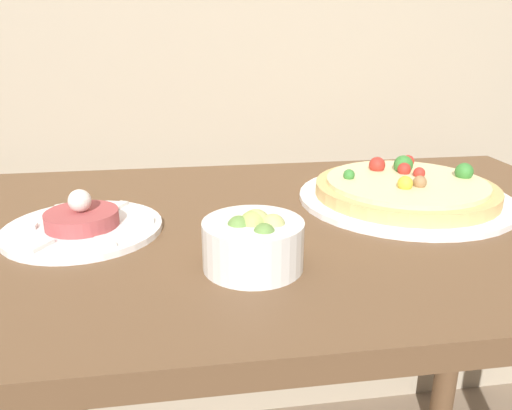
{
  "coord_description": "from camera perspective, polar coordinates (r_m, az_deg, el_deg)",
  "views": [
    {
      "loc": [
        -0.07,
        -0.38,
        1.08
      ],
      "look_at": [
        0.03,
        0.32,
        0.83
      ],
      "focal_mm": 35.0,
      "sensor_mm": 36.0,
      "label": 1
    }
  ],
  "objects": [
    {
      "name": "dining_table",
      "position": [
        0.84,
        -2.57,
        -9.3
      ],
      "size": [
        1.32,
        0.71,
        0.79
      ],
      "color": "brown",
      "rests_on": "ground_plane"
    },
    {
      "name": "small_bowl",
      "position": [
        0.63,
        -0.27,
        -4.24
      ],
      "size": [
        0.13,
        0.13,
        0.08
      ],
      "color": "white",
      "rests_on": "dining_table"
    },
    {
      "name": "tartare_plate",
      "position": [
        0.8,
        -19.2,
        -2.1
      ],
      "size": [
        0.24,
        0.24,
        0.07
      ],
      "color": "white",
      "rests_on": "dining_table"
    },
    {
      "name": "pizza_plate",
      "position": [
        0.93,
        16.69,
        1.59
      ],
      "size": [
        0.37,
        0.37,
        0.07
      ],
      "color": "white",
      "rests_on": "dining_table"
    }
  ]
}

